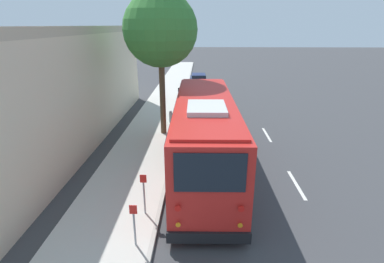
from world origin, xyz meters
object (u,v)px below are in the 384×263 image
(street_tree, at_px, (160,24))
(sign_post_far, at_px, (144,194))
(parked_sedan_navy, at_px, (198,80))
(fire_hydrant, at_px, (171,117))
(sign_post_near, at_px, (134,225))
(shuttle_bus, at_px, (205,131))
(parked_sedan_tan, at_px, (198,94))

(street_tree, bearing_deg, sign_post_far, -177.68)
(parked_sedan_navy, height_order, fire_hydrant, parked_sedan_navy)
(parked_sedan_navy, height_order, sign_post_far, sign_post_far)
(parked_sedan_navy, height_order, sign_post_near, sign_post_near)
(shuttle_bus, distance_m, parked_sedan_navy, 20.19)
(sign_post_far, bearing_deg, parked_sedan_navy, -3.86)
(shuttle_bus, bearing_deg, sign_post_far, 149.29)
(parked_sedan_tan, distance_m, sign_post_far, 17.12)
(street_tree, height_order, sign_post_far, street_tree)
(shuttle_bus, height_order, fire_hydrant, shuttle_bus)
(sign_post_far, bearing_deg, shuttle_bus, -29.74)
(shuttle_bus, bearing_deg, street_tree, 26.11)
(sign_post_near, relative_size, fire_hydrant, 1.66)
(parked_sedan_tan, bearing_deg, parked_sedan_navy, 2.90)
(parked_sedan_navy, xyz_separation_m, fire_hydrant, (-13.57, 1.70, -0.04))
(sign_post_near, bearing_deg, street_tree, 1.95)
(parked_sedan_tan, bearing_deg, sign_post_near, 178.15)
(street_tree, xyz_separation_m, fire_hydrant, (1.89, -0.23, -5.73))
(parked_sedan_tan, xyz_separation_m, sign_post_far, (-17.05, 1.59, 0.32))
(shuttle_bus, bearing_deg, sign_post_near, 157.34)
(shuttle_bus, bearing_deg, fire_hydrant, 17.22)
(sign_post_far, xyz_separation_m, fire_hydrant, (10.17, 0.10, -0.35))
(street_tree, distance_m, fire_hydrant, 6.04)
(street_tree, xyz_separation_m, sign_post_far, (-8.28, -0.34, -5.38))
(parked_sedan_tan, distance_m, sign_post_near, 18.69)
(sign_post_far, bearing_deg, parked_sedan_tan, -5.32)
(shuttle_bus, height_order, sign_post_near, shuttle_bus)
(sign_post_near, relative_size, sign_post_far, 0.92)
(parked_sedan_tan, relative_size, parked_sedan_navy, 0.97)
(parked_sedan_tan, height_order, fire_hydrant, parked_sedan_tan)
(parked_sedan_tan, height_order, street_tree, street_tree)
(street_tree, bearing_deg, parked_sedan_tan, -12.37)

